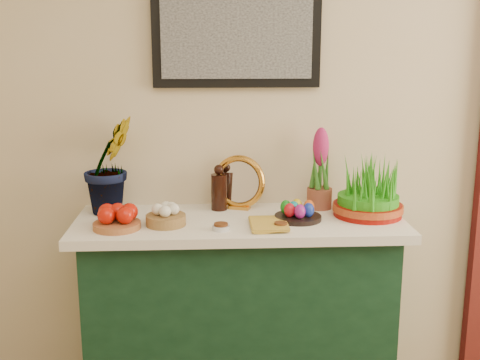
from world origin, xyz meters
name	(u,v)px	position (x,y,z in m)	size (l,w,h in m)	color
sideboard	(239,318)	(-0.32, 2.00, 0.42)	(1.30, 0.45, 0.85)	#153B23
tablecloth	(239,223)	(-0.32, 2.00, 0.87)	(1.40, 0.55, 0.04)	white
hyacinth_green	(109,149)	(-0.88, 2.13, 1.17)	(0.28, 0.24, 0.57)	#327521
apple_bowl	(117,219)	(-0.83, 1.88, 0.93)	(0.21, 0.21, 0.10)	#9D5930
garlic_basket	(166,216)	(-0.63, 1.92, 0.93)	(0.21, 0.21, 0.09)	olive
vinegar_cruet	(219,190)	(-0.41, 2.15, 0.98)	(0.07, 0.07, 0.21)	black
mirror	(239,183)	(-0.32, 2.17, 1.01)	(0.25, 0.13, 0.24)	gold
book	(250,224)	(-0.29, 1.88, 0.90)	(0.14, 0.20, 0.03)	gold
spice_dish_left	(221,227)	(-0.41, 1.85, 0.90)	(0.07, 0.07, 0.03)	silver
spice_dish_right	(281,226)	(-0.17, 1.85, 0.90)	(0.07, 0.07, 0.03)	silver
egg_plate	(298,213)	(-0.08, 1.97, 0.92)	(0.24, 0.24, 0.08)	black
hyacinth_pink	(320,172)	(0.05, 2.15, 1.06)	(0.11, 0.11, 0.37)	brown
wheatgrass_sabzeh	(368,191)	(0.23, 2.02, 1.00)	(0.30, 0.30, 0.25)	#890C05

